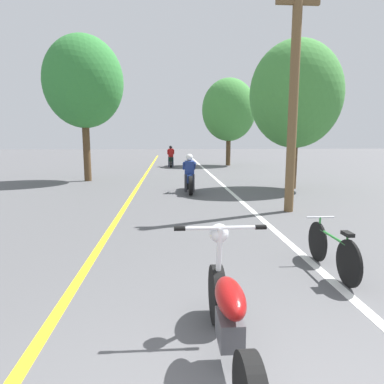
{
  "coord_description": "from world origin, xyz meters",
  "views": [
    {
      "loc": [
        -0.42,
        -1.45,
        1.95
      ],
      "look_at": [
        0.02,
        5.19,
        0.9
      ],
      "focal_mm": 32.0,
      "sensor_mm": 36.0,
      "label": 1
    }
  ],
  "objects_px": {
    "motorcycle_rider_lead": "(189,177)",
    "bicycle_parked": "(332,250)",
    "roadside_tree_right_near": "(296,95)",
    "roadside_tree_left": "(83,82)",
    "utility_pole": "(294,96)",
    "motorcycle_foreground": "(229,317)",
    "motorcycle_rider_far": "(171,159)",
    "roadside_tree_right_far": "(229,110)"
  },
  "relations": [
    {
      "from": "utility_pole",
      "to": "motorcycle_rider_lead",
      "type": "relative_size",
      "value": 2.81
    },
    {
      "from": "roadside_tree_left",
      "to": "motorcycle_rider_far",
      "type": "height_order",
      "value": "roadside_tree_left"
    },
    {
      "from": "roadside_tree_right_near",
      "to": "motorcycle_rider_far",
      "type": "relative_size",
      "value": 2.62
    },
    {
      "from": "roadside_tree_right_near",
      "to": "motorcycle_rider_far",
      "type": "bearing_deg",
      "value": 113.66
    },
    {
      "from": "motorcycle_rider_far",
      "to": "roadside_tree_right_near",
      "type": "bearing_deg",
      "value": -66.34
    },
    {
      "from": "roadside_tree_right_near",
      "to": "motorcycle_rider_far",
      "type": "xyz_separation_m",
      "value": [
        -4.67,
        10.66,
        -3.02
      ]
    },
    {
      "from": "utility_pole",
      "to": "motorcycle_foreground",
      "type": "xyz_separation_m",
      "value": [
        -2.7,
        -6.14,
        -2.57
      ]
    },
    {
      "from": "utility_pole",
      "to": "motorcycle_rider_far",
      "type": "bearing_deg",
      "value": 101.77
    },
    {
      "from": "roadside_tree_right_far",
      "to": "motorcycle_rider_lead",
      "type": "relative_size",
      "value": 2.92
    },
    {
      "from": "motorcycle_rider_far",
      "to": "bicycle_parked",
      "type": "bearing_deg",
      "value": -83.26
    },
    {
      "from": "roadside_tree_right_near",
      "to": "motorcycle_foreground",
      "type": "bearing_deg",
      "value": -112.64
    },
    {
      "from": "roadside_tree_right_near",
      "to": "roadside_tree_left",
      "type": "bearing_deg",
      "value": 160.89
    },
    {
      "from": "motorcycle_rider_far",
      "to": "utility_pole",
      "type": "bearing_deg",
      "value": -78.23
    },
    {
      "from": "roadside_tree_left",
      "to": "motorcycle_rider_lead",
      "type": "distance_m",
      "value": 6.91
    },
    {
      "from": "motorcycle_rider_far",
      "to": "roadside_tree_right_far",
      "type": "bearing_deg",
      "value": 10.11
    },
    {
      "from": "utility_pole",
      "to": "roadside_tree_left",
      "type": "bearing_deg",
      "value": 134.35
    },
    {
      "from": "bicycle_parked",
      "to": "roadside_tree_right_far",
      "type": "bearing_deg",
      "value": 84.6
    },
    {
      "from": "utility_pole",
      "to": "motorcycle_rider_far",
      "type": "relative_size",
      "value": 2.76
    },
    {
      "from": "roadside_tree_right_near",
      "to": "bicycle_parked",
      "type": "relative_size",
      "value": 3.48
    },
    {
      "from": "utility_pole",
      "to": "motorcycle_rider_far",
      "type": "distance_m",
      "value": 15.32
    },
    {
      "from": "roadside_tree_left",
      "to": "bicycle_parked",
      "type": "xyz_separation_m",
      "value": [
        6.1,
        -11.28,
        -4.04
      ]
    },
    {
      "from": "roadside_tree_left",
      "to": "motorcycle_rider_far",
      "type": "relative_size",
      "value": 3.02
    },
    {
      "from": "roadside_tree_right_far",
      "to": "bicycle_parked",
      "type": "bearing_deg",
      "value": -95.4
    },
    {
      "from": "roadside_tree_right_near",
      "to": "roadside_tree_right_far",
      "type": "bearing_deg",
      "value": 92.83
    },
    {
      "from": "motorcycle_foreground",
      "to": "motorcycle_rider_lead",
      "type": "height_order",
      "value": "motorcycle_rider_lead"
    },
    {
      "from": "motorcycle_rider_lead",
      "to": "bicycle_parked",
      "type": "distance_m",
      "value": 7.85
    },
    {
      "from": "roadside_tree_right_far",
      "to": "roadside_tree_left",
      "type": "xyz_separation_m",
      "value": [
        -7.96,
        -8.44,
        0.49
      ]
    },
    {
      "from": "roadside_tree_right_near",
      "to": "motorcycle_rider_lead",
      "type": "bearing_deg",
      "value": -170.9
    },
    {
      "from": "motorcycle_rider_lead",
      "to": "bicycle_parked",
      "type": "xyz_separation_m",
      "value": [
        1.63,
        -7.68,
        -0.19
      ]
    },
    {
      "from": "roadside_tree_right_near",
      "to": "roadside_tree_left",
      "type": "xyz_separation_m",
      "value": [
        -8.52,
        2.95,
        0.82
      ]
    },
    {
      "from": "roadside_tree_right_near",
      "to": "motorcycle_rider_lead",
      "type": "height_order",
      "value": "roadside_tree_right_near"
    },
    {
      "from": "roadside_tree_right_far",
      "to": "roadside_tree_left",
      "type": "height_order",
      "value": "roadside_tree_left"
    },
    {
      "from": "roadside_tree_left",
      "to": "roadside_tree_right_far",
      "type": "bearing_deg",
      "value": 46.67
    },
    {
      "from": "motorcycle_foreground",
      "to": "motorcycle_rider_far",
      "type": "bearing_deg",
      "value": 91.05
    },
    {
      "from": "motorcycle_foreground",
      "to": "motorcycle_rider_far",
      "type": "height_order",
      "value": "motorcycle_rider_far"
    },
    {
      "from": "motorcycle_rider_lead",
      "to": "roadside_tree_left",
      "type": "bearing_deg",
      "value": 141.11
    },
    {
      "from": "roadside_tree_right_far",
      "to": "utility_pole",
      "type": "bearing_deg",
      "value": -93.77
    },
    {
      "from": "utility_pole",
      "to": "motorcycle_foreground",
      "type": "height_order",
      "value": "utility_pole"
    },
    {
      "from": "motorcycle_foreground",
      "to": "motorcycle_rider_lead",
      "type": "relative_size",
      "value": 1.03
    },
    {
      "from": "utility_pole",
      "to": "roadside_tree_right_far",
      "type": "distance_m",
      "value": 15.6
    },
    {
      "from": "roadside_tree_right_near",
      "to": "roadside_tree_right_far",
      "type": "xyz_separation_m",
      "value": [
        -0.56,
        11.39,
        0.33
      ]
    },
    {
      "from": "utility_pole",
      "to": "roadside_tree_left",
      "type": "distance_m",
      "value": 10.02
    }
  ]
}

